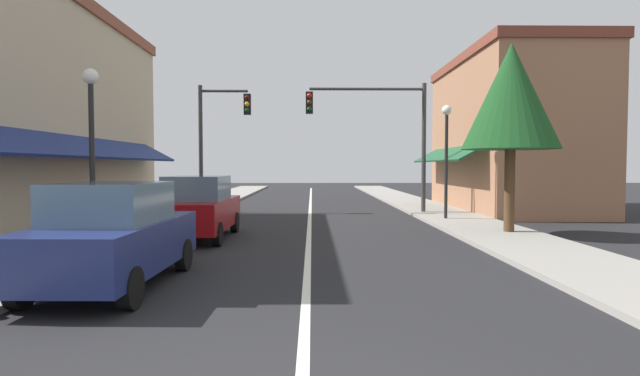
% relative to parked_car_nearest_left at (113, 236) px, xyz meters
% --- Properties ---
extents(ground_plane, '(80.00, 80.00, 0.00)m').
position_rel_parked_car_nearest_left_xyz_m(ground_plane, '(3.25, 12.74, -0.88)').
color(ground_plane, black).
extents(sidewalk_left, '(2.60, 56.00, 0.12)m').
position_rel_parked_car_nearest_left_xyz_m(sidewalk_left, '(-2.25, 12.74, -0.82)').
color(sidewalk_left, gray).
rests_on(sidewalk_left, ground).
extents(sidewalk_right, '(2.60, 56.00, 0.12)m').
position_rel_parked_car_nearest_left_xyz_m(sidewalk_right, '(8.75, 12.74, -0.82)').
color(sidewalk_right, gray).
rests_on(sidewalk_right, ground).
extents(lane_center_stripe, '(0.14, 52.00, 0.01)m').
position_rel_parked_car_nearest_left_xyz_m(lane_center_stripe, '(3.25, 12.74, -0.88)').
color(lane_center_stripe, silver).
rests_on(lane_center_stripe, ground).
extents(storefront_left_block, '(5.39, 14.20, 7.21)m').
position_rel_parked_car_nearest_left_xyz_m(storefront_left_block, '(-5.58, 6.74, 2.73)').
color(storefront_left_block, '#BCAD8E').
rests_on(storefront_left_block, ground).
extents(storefront_right_block, '(6.01, 10.20, 7.06)m').
position_rel_parked_car_nearest_left_xyz_m(storefront_right_block, '(12.40, 14.74, 2.65)').
color(storefront_right_block, '#9E6B4C').
rests_on(storefront_right_block, ground).
extents(parked_car_nearest_left, '(1.87, 4.14, 1.77)m').
position_rel_parked_car_nearest_left_xyz_m(parked_car_nearest_left, '(0.00, 0.00, 0.00)').
color(parked_car_nearest_left, navy).
rests_on(parked_car_nearest_left, ground).
extents(parked_car_second_left, '(1.82, 4.12, 1.77)m').
position_rel_parked_car_nearest_left_xyz_m(parked_car_second_left, '(0.15, 5.73, 0.00)').
color(parked_car_second_left, maroon).
rests_on(parked_car_second_left, ground).
extents(traffic_signal_mast_arm, '(5.06, 0.50, 5.52)m').
position_rel_parked_car_nearest_left_xyz_m(traffic_signal_mast_arm, '(6.29, 12.74, 2.90)').
color(traffic_signal_mast_arm, '#333333').
rests_on(traffic_signal_mast_arm, ground).
extents(traffic_signal_left_corner, '(2.32, 0.50, 5.58)m').
position_rel_parked_car_nearest_left_xyz_m(traffic_signal_left_corner, '(-0.83, 13.81, 2.74)').
color(traffic_signal_left_corner, '#333333').
rests_on(traffic_signal_left_corner, ground).
extents(street_lamp_left_near, '(0.36, 0.36, 4.28)m').
position_rel_parked_car_nearest_left_xyz_m(street_lamp_left_near, '(-1.72, 3.23, 2.05)').
color(street_lamp_left_near, black).
rests_on(street_lamp_left_near, ground).
extents(street_lamp_right_mid, '(0.36, 0.36, 4.27)m').
position_rel_parked_car_nearest_left_xyz_m(street_lamp_right_mid, '(8.28, 10.03, 2.04)').
color(street_lamp_right_mid, black).
rests_on(street_lamp_right_mid, ground).
extents(tree_right_near, '(2.81, 2.81, 5.63)m').
position_rel_parked_car_nearest_left_xyz_m(tree_right_near, '(9.15, 6.26, 3.18)').
color(tree_right_near, '#4C331E').
rests_on(tree_right_near, ground).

